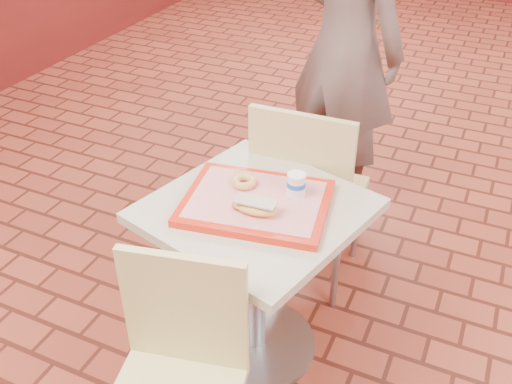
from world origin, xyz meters
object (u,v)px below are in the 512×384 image
at_px(chair_main_front, 177,372).
at_px(long_john_donut, 255,207).
at_px(serving_tray, 256,203).
at_px(ring_donut, 244,182).
at_px(main_table, 256,257).
at_px(customer, 345,46).
at_px(paper_cup, 296,184).
at_px(chair_main_back, 307,189).

relative_size(chair_main_front, long_john_donut, 5.06).
height_order(serving_tray, ring_donut, ring_donut).
height_order(chair_main_front, long_john_donut, chair_main_front).
xyz_separation_m(main_table, customer, (-0.07, 1.22, 0.41)).
distance_m(main_table, paper_cup, 0.34).
height_order(chair_main_back, long_john_donut, chair_main_back).
relative_size(long_john_donut, paper_cup, 1.98).
height_order(chair_main_back, customer, customer).
relative_size(ring_donut, paper_cup, 1.10).
bearing_deg(main_table, chair_main_front, -90.40).
relative_size(serving_tray, ring_donut, 5.41).
bearing_deg(serving_tray, ring_donut, 141.16).
xyz_separation_m(chair_main_back, serving_tray, (-0.03, -0.46, 0.22)).
distance_m(customer, serving_tray, 1.23).
xyz_separation_m(main_table, chair_main_back, (0.03, 0.46, 0.03)).
xyz_separation_m(main_table, long_john_donut, (0.03, -0.07, 0.29)).
distance_m(chair_main_back, customer, 0.85).
bearing_deg(chair_main_back, customer, -84.94).
bearing_deg(customer, ring_donut, 108.38).
distance_m(chair_main_front, ring_donut, 0.70).
distance_m(serving_tray, paper_cup, 0.15).
relative_size(main_table, customer, 0.41).
bearing_deg(chair_main_back, serving_tray, 84.23).
bearing_deg(customer, serving_tray, 111.98).
relative_size(chair_main_back, customer, 0.52).
xyz_separation_m(chair_main_front, serving_tray, (0.00, 0.56, 0.27)).
bearing_deg(chair_main_front, customer, 79.74).
bearing_deg(customer, long_john_donut, 113.10).
relative_size(customer, ring_donut, 19.31).
distance_m(chair_main_back, long_john_donut, 0.60).
bearing_deg(long_john_donut, serving_tray, 111.79).
height_order(chair_main_back, ring_donut, chair_main_back).
bearing_deg(chair_main_front, paper_cup, 67.11).
relative_size(main_table, long_john_donut, 4.34).
distance_m(chair_main_back, serving_tray, 0.51).
distance_m(main_table, customer, 1.29).
bearing_deg(paper_cup, serving_tray, -144.63).
bearing_deg(customer, paper_cup, 118.02).
xyz_separation_m(main_table, serving_tray, (0.00, 0.00, 0.25)).
bearing_deg(chair_main_front, main_table, 77.27).
bearing_deg(customer, chair_main_front, 110.84).
xyz_separation_m(chair_main_front, long_john_donut, (0.03, 0.49, 0.31)).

